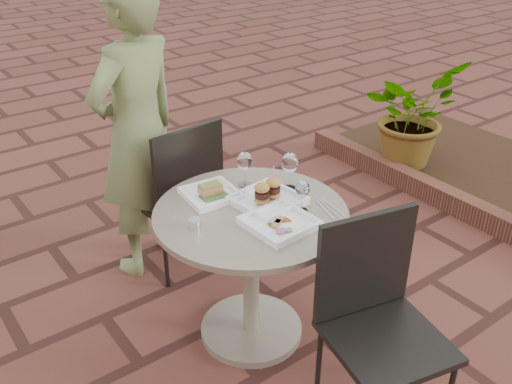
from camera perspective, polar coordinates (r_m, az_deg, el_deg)
ground at (r=3.03m, az=6.88°, el=-14.46°), size 60.00×60.00×0.00m
cafe_table at (r=2.75m, az=-0.51°, el=-6.33°), size 0.90×0.90×0.73m
chair_far at (r=3.23m, az=-7.64°, el=0.59°), size 0.48×0.48×0.93m
chair_near at (r=2.39m, az=11.90°, el=-11.28°), size 0.53×0.53×0.93m
diner at (r=3.19m, az=-11.74°, el=5.79°), size 0.71×0.58×1.69m
plate_salmon at (r=2.73m, az=-4.54°, el=-0.12°), size 0.26×0.26×0.07m
plate_sliders at (r=2.66m, az=1.17°, el=-0.48°), size 0.32×0.32×0.18m
plate_tuna at (r=2.50m, az=2.36°, el=-3.05°), size 0.29×0.29×0.03m
wine_glass_right at (r=2.57m, az=4.68°, el=0.24°), size 0.07×0.07×0.16m
wine_glass_mid at (r=2.77m, az=-1.15°, el=3.01°), size 0.08×0.08×0.18m
wine_glass_far at (r=2.74m, az=3.40°, el=2.84°), size 0.08×0.08×0.19m
steel_ramekin at (r=2.49m, az=-6.15°, el=-3.16°), size 0.07×0.07×0.04m
cutlery_set at (r=2.65m, az=7.30°, el=-1.61°), size 0.12×0.20×0.00m
planter_curb at (r=4.18m, az=20.37°, el=-1.52°), size 0.12×3.00×0.15m
potted_plant_a at (r=4.60m, az=15.24°, el=7.54°), size 0.83×0.75×0.82m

